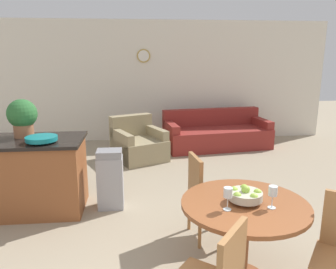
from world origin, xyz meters
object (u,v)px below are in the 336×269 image
Objects in this scene: wine_glass_left at (228,194)px; couch at (216,134)px; dining_table at (244,221)px; dining_chair_far_side at (206,193)px; fruit_bowl at (245,195)px; potted_plant at (22,116)px; wine_glass_right at (273,192)px; kitchen_island at (35,175)px; teal_bowl at (41,139)px; trash_bin at (110,179)px; armchair at (138,145)px.

couch is (1.01, 4.43, -0.60)m from wine_glass_left.
dining_table is 0.46× the size of couch.
couch is (0.83, 4.31, -0.30)m from dining_table.
dining_chair_far_side is 0.81m from fruit_bowl.
dining_table is 2.22× the size of potted_plant.
potted_plant is (-2.45, 1.84, 0.31)m from wine_glass_right.
couch is (0.99, 3.57, -0.24)m from dining_chair_far_side.
couch is at bearing 42.58° from kitchen_island.
teal_bowl reaches higher than dining_chair_far_side.
wine_glass_right is at bearing -0.70° from wine_glass_left.
trash_bin is at bearing -7.46° from potted_plant.
armchair is at bearing 63.15° from teal_bowl.
dining_chair_far_side is 0.77× the size of armchair.
wine_glass_left is 0.16× the size of armchair.
wine_glass_right is at bearing -106.14° from couch.
potted_plant reaches higher than armchair.
wine_glass_left reaches higher than fruit_bowl.
couch is at bearing 46.02° from teal_bowl.
kitchen_island is 0.93m from trash_bin.
fruit_bowl reaches higher than trash_bin.
potted_plant reaches higher than dining_chair_far_side.
kitchen_island is at bearing 139.21° from wine_glass_left.
kitchen_island reaches higher than wine_glass_right.
potted_plant is at bearing 143.14° from wine_glass_right.
wine_glass_right is 0.51× the size of teal_bowl.
wine_glass_right reaches higher than trash_bin.
dining_chair_far_side is 4.96× the size of wine_glass_right.
wine_glass_left reaches higher than dining_chair_far_side.
couch is (2.05, 2.73, -0.11)m from trash_bin.
dining_table is 0.76m from dining_chair_far_side.
teal_bowl is 4.10m from couch.
teal_bowl reaches higher than kitchen_island.
potted_plant reaches higher than fruit_bowl.
fruit_bowl is (-0.00, 0.00, 0.24)m from dining_table.
armchair is (-1.03, 3.74, -0.60)m from wine_glass_right.
dining_table is at bearing -36.39° from kitchen_island.
potted_plant is at bearing -151.45° from armchair.
armchair is at bearing -173.59° from dining_chair_far_side.
dining_chair_far_side is at bearing -38.37° from trash_bin.
kitchen_island reaches higher than armchair.
armchair is at bearing 103.24° from fruit_bowl.
trash_bin is (0.92, -0.00, -0.09)m from kitchen_island.
wine_glass_left is at bearing -147.59° from dining_table.
teal_bowl is at bearing 144.60° from dining_table.
dining_chair_far_side is 0.93m from wine_glass_left.
fruit_bowl is at bearing 32.52° from wine_glass_left.
fruit_bowl is 0.22m from wine_glass_right.
dining_table is 2.01m from trash_bin.
wine_glass_left is 1.00× the size of wine_glass_right.
wine_glass_left is at bearing -40.22° from teal_bowl.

